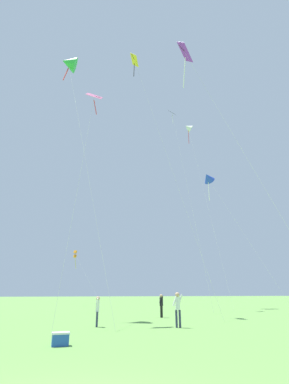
{
  "coord_description": "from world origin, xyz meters",
  "views": [
    {
      "loc": [
        -0.45,
        -4.81,
        1.71
      ],
      "look_at": [
        10.25,
        24.73,
        12.71
      ],
      "focal_mm": 27.23,
      "sensor_mm": 36.0,
      "label": 1
    }
  ],
  "objects_px": {
    "kite_yellow_diamond": "(137,70)",
    "person_near_tree": "(97,308)",
    "kite_purple_streamer": "(187,62)",
    "picnic_cooler": "(60,339)",
    "kite_blue_delta": "(208,178)",
    "kite_black_large": "(174,125)",
    "kite_orange_box": "(75,255)",
    "person_foreground_watcher": "(161,303)",
    "kite_green_small": "(69,63)",
    "kite_white_distant": "(188,128)",
    "person_in_blue_jacket": "(178,306)",
    "kite_pink_low": "(93,104)"
  },
  "relations": [
    {
      "from": "person_near_tree",
      "to": "kite_blue_delta",
      "type": "bearing_deg",
      "value": 41.53
    },
    {
      "from": "kite_purple_streamer",
      "to": "picnic_cooler",
      "type": "height_order",
      "value": "kite_purple_streamer"
    },
    {
      "from": "kite_pink_low",
      "to": "kite_purple_streamer",
      "type": "distance_m",
      "value": 9.59
    },
    {
      "from": "person_in_blue_jacket",
      "to": "kite_black_large",
      "type": "bearing_deg",
      "value": 62.65
    },
    {
      "from": "person_in_blue_jacket",
      "to": "kite_green_small",
      "type": "bearing_deg",
      "value": 127.19
    },
    {
      "from": "kite_white_distant",
      "to": "kite_green_small",
      "type": "xyz_separation_m",
      "value": [
        -19.67,
        -11.71,
        -3.63
      ]
    },
    {
      "from": "kite_yellow_diamond",
      "to": "person_near_tree",
      "type": "bearing_deg",
      "value": -120.96
    },
    {
      "from": "kite_yellow_diamond",
      "to": "kite_blue_delta",
      "type": "bearing_deg",
      "value": 31.9
    },
    {
      "from": "kite_orange_box",
      "to": "person_foreground_watcher",
      "type": "height_order",
      "value": "kite_orange_box"
    },
    {
      "from": "person_near_tree",
      "to": "kite_yellow_diamond",
      "type": "bearing_deg",
      "value": 59.04
    },
    {
      "from": "kite_purple_streamer",
      "to": "picnic_cooler",
      "type": "distance_m",
      "value": 23.8
    },
    {
      "from": "kite_green_small",
      "to": "person_foreground_watcher",
      "type": "bearing_deg",
      "value": -13.75
    },
    {
      "from": "person_foreground_watcher",
      "to": "picnic_cooler",
      "type": "relative_size",
      "value": 2.78
    },
    {
      "from": "kite_purple_streamer",
      "to": "picnic_cooler",
      "type": "xyz_separation_m",
      "value": [
        -9.42,
        -6.45,
        -20.88
      ]
    },
    {
      "from": "kite_orange_box",
      "to": "kite_purple_streamer",
      "type": "height_order",
      "value": "kite_purple_streamer"
    },
    {
      "from": "kite_pink_low",
      "to": "kite_blue_delta",
      "type": "bearing_deg",
      "value": 36.5
    },
    {
      "from": "kite_black_large",
      "to": "kite_yellow_diamond",
      "type": "bearing_deg",
      "value": -140.13
    },
    {
      "from": "kite_orange_box",
      "to": "person_foreground_watcher",
      "type": "distance_m",
      "value": 27.06
    },
    {
      "from": "kite_purple_streamer",
      "to": "person_in_blue_jacket",
      "type": "xyz_separation_m",
      "value": [
        -3.03,
        -2.67,
        -20.04
      ]
    },
    {
      "from": "kite_purple_streamer",
      "to": "kite_yellow_diamond",
      "type": "xyz_separation_m",
      "value": [
        -2.42,
        6.86,
        4.24
      ]
    },
    {
      "from": "kite_blue_delta",
      "to": "kite_green_small",
      "type": "bearing_deg",
      "value": -156.21
    },
    {
      "from": "kite_white_distant",
      "to": "kite_black_large",
      "type": "height_order",
      "value": "kite_white_distant"
    },
    {
      "from": "kite_blue_delta",
      "to": "person_foreground_watcher",
      "type": "height_order",
      "value": "kite_blue_delta"
    },
    {
      "from": "kite_orange_box",
      "to": "person_near_tree",
      "type": "relative_size",
      "value": 5.28
    },
    {
      "from": "kite_blue_delta",
      "to": "kite_white_distant",
      "type": "distance_m",
      "value": 9.81
    },
    {
      "from": "kite_purple_streamer",
      "to": "person_near_tree",
      "type": "height_order",
      "value": "kite_purple_streamer"
    },
    {
      "from": "kite_blue_delta",
      "to": "kite_black_large",
      "type": "distance_m",
      "value": 8.98
    },
    {
      "from": "kite_orange_box",
      "to": "person_foreground_watcher",
      "type": "xyz_separation_m",
      "value": [
        3.71,
        -25.99,
        -6.56
      ]
    },
    {
      "from": "kite_white_distant",
      "to": "kite_yellow_diamond",
      "type": "relative_size",
      "value": 1.0
    },
    {
      "from": "kite_orange_box",
      "to": "person_in_blue_jacket",
      "type": "distance_m",
      "value": 33.39
    },
    {
      "from": "kite_pink_low",
      "to": "kite_black_large",
      "type": "relative_size",
      "value": 0.64
    },
    {
      "from": "kite_yellow_diamond",
      "to": "kite_orange_box",
      "type": "bearing_deg",
      "value": 95.98
    },
    {
      "from": "kite_white_distant",
      "to": "person_foreground_watcher",
      "type": "distance_m",
      "value": 31.37
    },
    {
      "from": "person_near_tree",
      "to": "picnic_cooler",
      "type": "distance_m",
      "value": 6.12
    },
    {
      "from": "kite_yellow_diamond",
      "to": "picnic_cooler",
      "type": "height_order",
      "value": "kite_yellow_diamond"
    },
    {
      "from": "kite_yellow_diamond",
      "to": "person_in_blue_jacket",
      "type": "distance_m",
      "value": 26.09
    },
    {
      "from": "kite_purple_streamer",
      "to": "kite_yellow_diamond",
      "type": "bearing_deg",
      "value": 109.43
    },
    {
      "from": "kite_orange_box",
      "to": "person_in_blue_jacket",
      "type": "height_order",
      "value": "kite_orange_box"
    },
    {
      "from": "kite_yellow_diamond",
      "to": "person_near_tree",
      "type": "xyz_separation_m",
      "value": [
        -4.63,
        -7.72,
        -24.41
      ]
    },
    {
      "from": "kite_yellow_diamond",
      "to": "person_foreground_watcher",
      "type": "distance_m",
      "value": 24.54
    },
    {
      "from": "kite_pink_low",
      "to": "kite_orange_box",
      "type": "bearing_deg",
      "value": 84.24
    },
    {
      "from": "kite_yellow_diamond",
      "to": "kite_purple_streamer",
      "type": "bearing_deg",
      "value": -70.57
    },
    {
      "from": "kite_purple_streamer",
      "to": "kite_orange_box",
      "type": "bearing_deg",
      "value": 99.17
    },
    {
      "from": "person_in_blue_jacket",
      "to": "picnic_cooler",
      "type": "height_order",
      "value": "person_in_blue_jacket"
    },
    {
      "from": "kite_orange_box",
      "to": "kite_yellow_diamond",
      "type": "relative_size",
      "value": 0.3
    },
    {
      "from": "kite_pink_low",
      "to": "person_near_tree",
      "type": "xyz_separation_m",
      "value": [
        0.7,
        -2.16,
        -14.66
      ]
    },
    {
      "from": "kite_black_large",
      "to": "kite_purple_streamer",
      "type": "bearing_deg",
      "value": -111.45
    },
    {
      "from": "kite_yellow_diamond",
      "to": "picnic_cooler",
      "type": "xyz_separation_m",
      "value": [
        -7.0,
        -13.31,
        -25.12
      ]
    },
    {
      "from": "picnic_cooler",
      "to": "kite_white_distant",
      "type": "bearing_deg",
      "value": 51.44
    },
    {
      "from": "kite_black_large",
      "to": "person_near_tree",
      "type": "distance_m",
      "value": 29.42
    }
  ]
}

